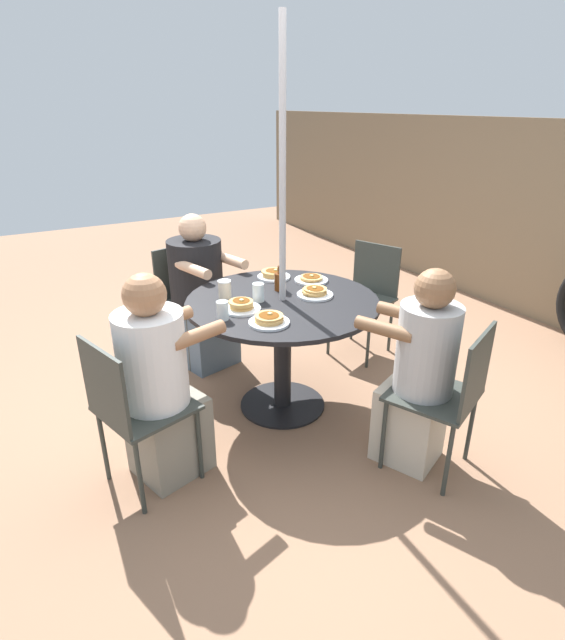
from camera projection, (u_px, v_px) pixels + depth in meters
name	position (u px, v px, depth m)	size (l,w,h in m)	color
ground_plane	(283.00, 405.00, 3.29)	(12.00, 12.00, 0.00)	#8C664C
patio_table	(283.00, 322.00, 3.05)	(1.17, 1.17, 0.75)	black
umbrella_pole	(283.00, 238.00, 2.84)	(0.04, 0.04, 2.25)	#ADADB2
patio_chair_north	(367.00, 292.00, 3.85)	(0.53, 0.53, 0.84)	#333833
patio_chair_east	(187.00, 294.00, 3.79)	(0.50, 0.50, 0.84)	#333833
diner_east	(200.00, 299.00, 3.67)	(0.60, 0.49, 1.13)	slate
patio_chair_south	(131.00, 405.00, 2.40)	(0.51, 0.51, 0.84)	#333833
diner_south	(160.00, 388.00, 2.50)	(0.45, 0.54, 1.13)	gray
patio_chair_west	(449.00, 391.00, 2.52)	(0.54, 0.54, 0.84)	#333833
diner_west	(419.00, 377.00, 2.60)	(0.54, 0.46, 1.11)	beige
pancake_plate_a	(315.00, 293.00, 3.04)	(0.22, 0.22, 0.06)	white
pancake_plate_b	(274.00, 275.00, 3.35)	(0.22, 0.22, 0.06)	white
pancake_plate_c	(269.00, 320.00, 2.66)	(0.22, 0.22, 0.06)	white
pancake_plate_d	(311.00, 279.00, 3.29)	(0.22, 0.22, 0.05)	white
pancake_plate_e	(241.00, 306.00, 2.83)	(0.22, 0.22, 0.07)	white
syrup_bottle	(280.00, 281.00, 3.12)	(0.09, 0.07, 0.16)	#602D0F
coffee_cup	(225.00, 290.00, 2.98)	(0.08, 0.08, 0.12)	beige
drinking_glass_a	(223.00, 310.00, 2.70)	(0.07, 0.07, 0.10)	silver
drinking_glass_b	(258.00, 292.00, 2.95)	(0.07, 0.07, 0.11)	silver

